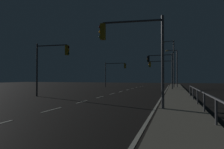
{
  "coord_description": "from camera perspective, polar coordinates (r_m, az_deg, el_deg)",
  "views": [
    {
      "loc": [
        6.72,
        -1.15,
        1.86
      ],
      "look_at": [
        -0.09,
        21.21,
        2.23
      ],
      "focal_mm": 32.36,
      "sensor_mm": 36.0,
      "label": 1
    }
  ],
  "objects": [
    {
      "name": "barrier_fence",
      "position": [
        9.8,
        25.77,
        -6.57
      ],
      "size": [
        0.09,
        21.07,
        0.98
      ],
      "color": "#59595E",
      "rests_on": "sidewalk_right"
    },
    {
      "name": "street_lamp_across_street",
      "position": [
        37.01,
        16.58,
        4.13
      ],
      "size": [
        2.18,
        0.81,
        8.32
      ],
      "color": "#38383D",
      "rests_on": "sidewalk_right"
    },
    {
      "name": "sidewalk_right",
      "position": [
        18.74,
        18.23,
        -6.35
      ],
      "size": [
        2.46,
        77.0,
        0.14
      ],
      "primitive_type": "cube",
      "color": "gray",
      "rests_on": "ground"
    },
    {
      "name": "traffic_light_far_center",
      "position": [
        39.45,
        0.78,
        1.47
      ],
      "size": [
        4.33,
        0.34,
        4.93
      ],
      "color": "#4C4C51",
      "rests_on": "ground"
    },
    {
      "name": "ground_plane",
      "position": [
        19.91,
        -2.88,
        -6.27
      ],
      "size": [
        112.0,
        112.0,
        0.0
      ],
      "primitive_type": "plane",
      "color": "black",
      "rests_on": "ground"
    },
    {
      "name": "traffic_light_far_right",
      "position": [
        32.12,
        13.66,
        2.91
      ],
      "size": [
        3.94,
        0.73,
        5.46
      ],
      "color": "#2D3033",
      "rests_on": "sidewalk_right"
    },
    {
      "name": "traffic_light_near_left",
      "position": [
        35.78,
        13.7,
        1.83
      ],
      "size": [
        4.05,
        0.35,
        4.82
      ],
      "color": "#4C4C51",
      "rests_on": "sidewalk_right"
    },
    {
      "name": "lane_markings_center",
      "position": [
        23.22,
        0.06,
        -5.49
      ],
      "size": [
        0.14,
        50.0,
        0.01
      ],
      "color": "silver",
      "rests_on": "ground"
    },
    {
      "name": "traffic_light_overhead_east",
      "position": [
        20.79,
        -16.92,
        4.23
      ],
      "size": [
        3.63,
        0.39,
        5.28
      ],
      "color": "#38383D",
      "rests_on": "ground"
    },
    {
      "name": "traffic_light_mid_left",
      "position": [
        11.91,
        6.16,
        8.65
      ],
      "size": [
        3.79,
        0.6,
        5.25
      ],
      "color": "#4C4C51",
      "rests_on": "sidewalk_right"
    },
    {
      "name": "street_lamp_far_end",
      "position": [
        38.37,
        17.38,
        2.78
      ],
      "size": [
        2.08,
        1.47,
        6.8
      ],
      "color": "#4C4C51",
      "rests_on": "sidewalk_right"
    },
    {
      "name": "lane_edge_line",
      "position": [
        23.75,
        14.37,
        -5.36
      ],
      "size": [
        0.14,
        53.0,
        0.01
      ],
      "color": "silver",
      "rests_on": "ground"
    }
  ]
}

